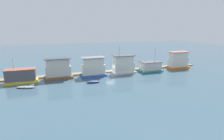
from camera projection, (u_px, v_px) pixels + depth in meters
name	position (u px, v px, depth m)	size (l,w,h in m)	color
ground_plane	(111.00, 74.00, 48.82)	(200.00, 200.00, 0.00)	#385160
dock_walkway	(108.00, 71.00, 51.16)	(59.60, 2.19, 0.30)	#846B4C
houseboat_yellow	(21.00, 76.00, 41.22)	(7.22, 3.65, 5.80)	gold
houseboat_brown	(58.00, 70.00, 44.21)	(6.96, 3.30, 5.20)	brown
houseboat_blue	(93.00, 67.00, 46.63)	(6.62, 3.67, 5.08)	#3866B7
houseboat_white	(123.00, 65.00, 49.54)	(6.44, 3.50, 7.92)	white
houseboat_teal	(150.00, 67.00, 51.73)	(6.58, 4.12, 6.90)	teal
houseboat_orange	(178.00, 61.00, 55.49)	(6.84, 3.39, 5.30)	orange
dinghy_grey	(26.00, 87.00, 37.56)	(4.11, 2.33, 0.43)	gray
dinghy_navy	(93.00, 82.00, 41.19)	(3.21, 1.63, 0.50)	navy
mooring_post_near_left	(31.00, 76.00, 43.37)	(0.25, 0.25, 1.82)	brown
mooring_post_far_left	(147.00, 66.00, 53.43)	(0.24, 0.24, 2.18)	brown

